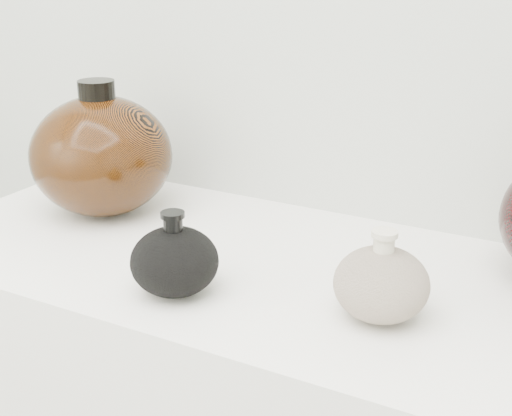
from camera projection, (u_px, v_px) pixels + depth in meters
The scene contains 3 objects.
black_gourd_vase at pixel (175, 261), 0.97m from camera, with size 0.15×0.15×0.12m.
cream_gourd_vase at pixel (381, 283), 0.90m from camera, with size 0.16×0.16×0.12m.
left_round_pot at pixel (102, 155), 1.24m from camera, with size 0.32×0.32×0.24m.
Camera 1 is at (0.42, 0.09, 1.35)m, focal length 50.00 mm.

